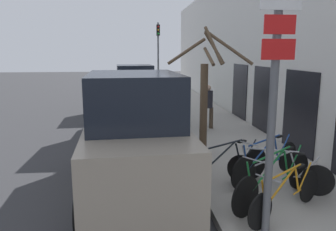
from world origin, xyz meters
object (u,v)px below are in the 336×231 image
(bicycle_2, at_px, (278,172))
(parked_car_0, at_px, (134,141))
(bicycle_3, at_px, (226,168))
(parked_car_1, at_px, (138,105))
(street_tree, at_px, (206,93))
(pedestrian_near, at_px, (208,103))
(bicycle_0, at_px, (287,195))
(bicycle_1, at_px, (275,180))
(parked_car_2, at_px, (135,90))
(traffic_light, at_px, (158,50))
(bicycle_4, at_px, (267,162))
(signpost, at_px, (273,105))

(bicycle_2, height_order, parked_car_0, parked_car_0)
(bicycle_3, height_order, parked_car_1, parked_car_1)
(parked_car_1, height_order, street_tree, street_tree)
(pedestrian_near, bearing_deg, parked_car_1, 175.86)
(bicycle_0, xyz_separation_m, street_tree, (-0.59, 3.68, 1.29))
(bicycle_1, distance_m, parked_car_0, 2.80)
(parked_car_2, relative_size, traffic_light, 0.94)
(bicycle_0, distance_m, bicycle_4, 1.58)
(parked_car_2, distance_m, pedestrian_near, 5.67)
(bicycle_4, height_order, street_tree, street_tree)
(bicycle_4, bearing_deg, parked_car_2, -18.02)
(bicycle_2, relative_size, parked_car_0, 0.38)
(bicycle_0, relative_size, parked_car_2, 0.42)
(bicycle_0, height_order, bicycle_1, bicycle_1)
(bicycle_1, bearing_deg, bicycle_3, 9.63)
(parked_car_0, height_order, traffic_light, traffic_light)
(bicycle_0, relative_size, parked_car_0, 0.38)
(street_tree, bearing_deg, bicycle_0, -80.90)
(bicycle_2, distance_m, parked_car_2, 10.90)
(bicycle_3, height_order, parked_car_0, parked_car_0)
(bicycle_2, height_order, bicycle_3, bicycle_3)
(signpost, xyz_separation_m, parked_car_1, (-1.80, 7.23, -1.13))
(bicycle_0, relative_size, pedestrian_near, 1.12)
(street_tree, bearing_deg, signpost, -89.72)
(signpost, height_order, parked_car_2, signpost)
(bicycle_4, relative_size, traffic_light, 0.45)
(bicycle_3, distance_m, bicycle_4, 1.04)
(parked_car_2, height_order, street_tree, street_tree)
(signpost, bearing_deg, parked_car_0, 135.20)
(bicycle_2, relative_size, bicycle_4, 0.89)
(bicycle_3, bearing_deg, parked_car_2, -16.89)
(street_tree, height_order, traffic_light, traffic_light)
(bicycle_3, bearing_deg, pedestrian_near, -35.51)
(bicycle_1, bearing_deg, signpost, 115.17)
(parked_car_1, height_order, traffic_light, traffic_light)
(bicycle_2, height_order, traffic_light, traffic_light)
(parked_car_0, bearing_deg, parked_car_2, 86.47)
(signpost, distance_m, traffic_light, 15.67)
(parked_car_0, bearing_deg, parked_car_1, 85.29)
(parked_car_0, xyz_separation_m, traffic_light, (1.65, 13.68, 1.90))
(bicycle_4, relative_size, street_tree, 0.59)
(bicycle_1, xyz_separation_m, pedestrian_near, (0.14, 6.01, 0.51))
(bicycle_0, xyz_separation_m, parked_car_1, (-2.37, 6.73, 0.51))
(bicycle_0, bearing_deg, parked_car_1, -13.86)
(parked_car_1, xyz_separation_m, parked_car_2, (-0.04, 4.85, 0.01))
(signpost, height_order, street_tree, signpost)
(parked_car_2, distance_m, street_tree, 8.14)
(bicycle_3, xyz_separation_m, parked_car_1, (-1.67, 5.48, 0.46))
(street_tree, xyz_separation_m, traffic_light, (-0.31, 11.47, 1.23))
(pedestrian_near, distance_m, traffic_light, 8.91)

